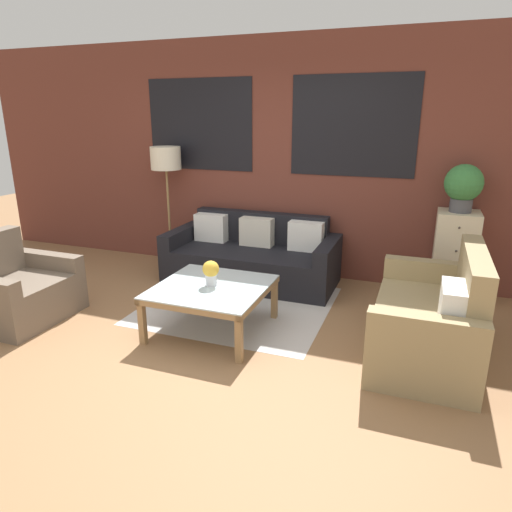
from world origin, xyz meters
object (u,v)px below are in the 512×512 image
Objects in this scene: armchair_corner at (18,291)px; potted_plant at (463,185)px; floor_lamp at (166,164)px; couch_dark at (252,258)px; flower_vase at (211,272)px; settee_vintage at (431,321)px; coffee_table at (212,292)px; drawer_cabinet at (454,257)px.

potted_plant is at bearing 26.57° from armchair_corner.
couch_dark is at bearing -8.25° from floor_lamp.
armchair_corner is 4.56m from potted_plant.
potted_plant is at bearing 36.74° from flower_vase.
coffee_table is (-1.89, -0.21, 0.07)m from settee_vintage.
floor_lamp is at bearing -179.67° from drawer_cabinet.
couch_dark is 4.11× the size of potted_plant.
flower_vase is at bearing -48.96° from floor_lamp.
couch_dark is at bearing -174.90° from potted_plant.
drawer_cabinet is at bearing 0.33° from floor_lamp.
floor_lamp is 2.18m from flower_vase.
drawer_cabinet is at bearing 36.73° from flower_vase.
flower_vase is (1.89, 0.43, 0.30)m from armchair_corner.
floor_lamp is at bearing 131.03° from coffee_table.
armchair_corner is 2.30m from floor_lamp.
floor_lamp is 3.54m from drawer_cabinet.
armchair_corner is 4.46m from drawer_cabinet.
couch_dark is 1.40m from flower_vase.
coffee_table is at bearing -142.97° from potted_plant.
floor_lamp is at bearing 74.61° from armchair_corner.
couch_dark is at bearing 45.42° from armchair_corner.
armchair_corner is 1.90× the size of potted_plant.
floor_lamp is at bearing 171.75° from couch_dark.
couch_dark is 2.03× the size of coffee_table.
potted_plant is (3.44, 0.02, -0.10)m from floor_lamp.
coffee_table is 2.75m from potted_plant.
settee_vintage is 1.57× the size of armchair_corner.
flower_vase is at bearing 129.17° from coffee_table.
armchair_corner reaches higher than flower_vase.
floor_lamp is at bearing 131.04° from flower_vase.
drawer_cabinet is at bearing 26.57° from armchair_corner.
drawer_cabinet is (0.20, 1.36, 0.17)m from settee_vintage.
settee_vintage is 1.93m from flower_vase.
drawer_cabinet reaches higher than flower_vase.
floor_lamp reaches higher than couch_dark.
settee_vintage reaches higher than armchair_corner.
potted_plant is (-0.00, 0.00, 0.76)m from drawer_cabinet.
couch_dark is 1.37× the size of settee_vintage.
armchair_corner is 1.96m from flower_vase.
settee_vintage reaches higher than coffee_table.
potted_plant is 2.09× the size of flower_vase.
couch_dark is 1.39m from coffee_table.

